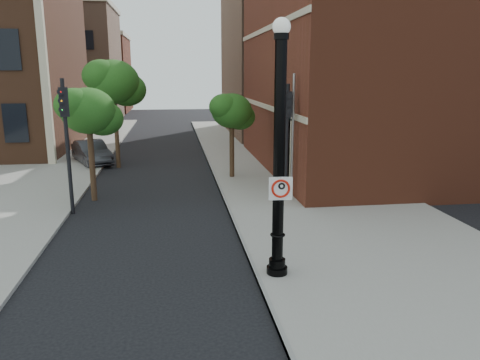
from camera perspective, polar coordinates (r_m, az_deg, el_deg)
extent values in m
plane|color=black|center=(12.17, -7.53, -12.77)|extent=(120.00, 120.00, 0.00)
cube|color=gray|center=(22.44, 7.58, -0.60)|extent=(8.00, 60.00, 0.12)
cube|color=gray|center=(30.79, -25.04, 1.97)|extent=(10.00, 50.00, 0.12)
cube|color=gray|center=(21.71, -2.51, -0.92)|extent=(0.10, 60.00, 0.14)
cube|color=brown|center=(29.68, 25.16, 13.16)|extent=(22.00, 16.00, 12.00)
cube|color=black|center=(20.85, 5.72, 3.86)|extent=(0.08, 1.40, 2.40)
cube|color=beige|center=(25.54, 3.12, 8.94)|extent=(0.06, 16.00, 0.25)
cube|color=beige|center=(25.57, 3.23, 17.92)|extent=(0.06, 16.00, 0.25)
cube|color=beige|center=(28.90, -23.04, 15.38)|extent=(0.40, 0.40, 14.00)
cube|color=#89624B|center=(56.28, -21.03, 12.82)|extent=(12.00, 12.00, 12.00)
cube|color=maroon|center=(70.02, -18.46, 12.04)|extent=(12.00, 12.00, 10.00)
cube|color=#89624B|center=(44.03, 13.60, 14.82)|extent=(22.00, 14.00, 14.00)
cylinder|color=black|center=(12.56, 4.52, -11.12)|extent=(0.55, 0.55, 0.30)
cylinder|color=black|center=(12.46, 4.54, -10.09)|extent=(0.43, 0.43, 0.25)
cylinder|color=black|center=(11.66, 4.78, 2.50)|extent=(0.30, 0.30, 5.72)
torus|color=black|center=(12.17, 4.61, -6.67)|extent=(0.39, 0.39, 0.06)
cylinder|color=black|center=(11.50, 5.07, 17.05)|extent=(0.35, 0.35, 0.15)
sphere|color=silver|center=(11.52, 5.09, 18.12)|extent=(0.43, 0.43, 0.43)
cube|color=white|center=(11.65, 4.97, -1.04)|extent=(0.59, 0.07, 0.59)
cube|color=black|center=(11.59, 5.00, 0.27)|extent=(0.59, 0.06, 0.05)
cube|color=black|center=(11.72, 4.95, -2.33)|extent=(0.59, 0.06, 0.05)
cube|color=black|center=(11.62, 3.64, -1.06)|extent=(0.05, 0.01, 0.59)
cube|color=black|center=(11.69, 6.30, -1.02)|extent=(0.05, 0.01, 0.59)
torus|color=red|center=(11.65, 4.97, -1.04)|extent=(0.48, 0.10, 0.48)
cube|color=red|center=(11.65, 4.97, -1.04)|extent=(0.34, 0.04, 0.34)
cube|color=black|center=(11.65, 4.71, -1.05)|extent=(0.05, 0.01, 0.28)
torus|color=black|center=(11.64, 5.10, -0.73)|extent=(0.19, 0.07, 0.18)
cylinder|color=black|center=(11.59, 5.00, 0.24)|extent=(0.03, 0.02, 0.03)
imported|color=#2B2C30|center=(28.97, -17.64, 3.23)|extent=(3.01, 4.45, 1.39)
cylinder|color=black|center=(18.54, -20.27, 3.68)|extent=(0.15, 0.15, 5.08)
cube|color=black|center=(18.37, -20.69, 8.89)|extent=(0.39, 0.37, 1.06)
sphere|color=#E50505|center=(18.20, -21.03, 10.01)|extent=(0.19, 0.19, 0.19)
sphere|color=#FF8C00|center=(18.22, -20.95, 9.01)|extent=(0.19, 0.19, 0.19)
sphere|color=#00E519|center=(18.23, -20.87, 8.02)|extent=(0.19, 0.19, 0.19)
cylinder|color=black|center=(19.13, 5.74, 4.33)|extent=(0.14, 0.14, 4.85)
cube|color=black|center=(18.95, 5.85, 9.16)|extent=(0.33, 0.31, 1.01)
sphere|color=#E50505|center=(18.78, 6.04, 10.21)|extent=(0.18, 0.18, 0.18)
sphere|color=#FF8C00|center=(18.80, 6.02, 9.28)|extent=(0.18, 0.18, 0.18)
sphere|color=#00E519|center=(18.82, 6.00, 8.36)|extent=(0.18, 0.18, 0.18)
cylinder|color=#999999|center=(19.20, 6.43, 4.94)|extent=(0.10, 0.10, 5.24)
cylinder|color=#301F13|center=(20.39, -17.63, 2.41)|extent=(0.24, 0.24, 3.51)
ellipsoid|color=#1E5115|center=(20.14, -18.02, 8.03)|extent=(2.21, 2.21, 1.87)
ellipsoid|color=#1E5115|center=(20.49, -16.37, 7.22)|extent=(1.70, 1.70, 1.45)
ellipsoid|color=#1E5115|center=(19.91, -19.50, 8.59)|extent=(1.60, 1.60, 1.36)
cylinder|color=#301F13|center=(27.19, -14.83, 6.10)|extent=(0.24, 0.24, 4.47)
ellipsoid|color=#1E5115|center=(27.03, -15.15, 11.48)|extent=(2.81, 2.81, 2.39)
ellipsoid|color=#1E5115|center=(27.48, -13.63, 10.64)|extent=(2.17, 2.17, 1.85)
ellipsoid|color=#1E5115|center=(26.72, -16.54, 12.07)|extent=(2.04, 2.04, 1.74)
cylinder|color=#301F13|center=(23.54, -1.00, 3.98)|extent=(0.24, 0.24, 3.21)
ellipsoid|color=#1E5115|center=(23.33, -1.02, 8.43)|extent=(2.02, 2.02, 1.71)
ellipsoid|color=#1E5115|center=(23.77, -0.02, 7.74)|extent=(1.56, 1.56, 1.32)
ellipsoid|color=#1E5115|center=(22.99, -1.96, 8.93)|extent=(1.47, 1.47, 1.25)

